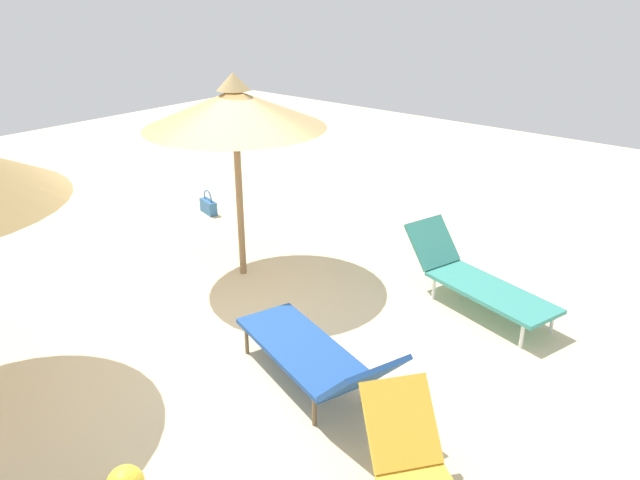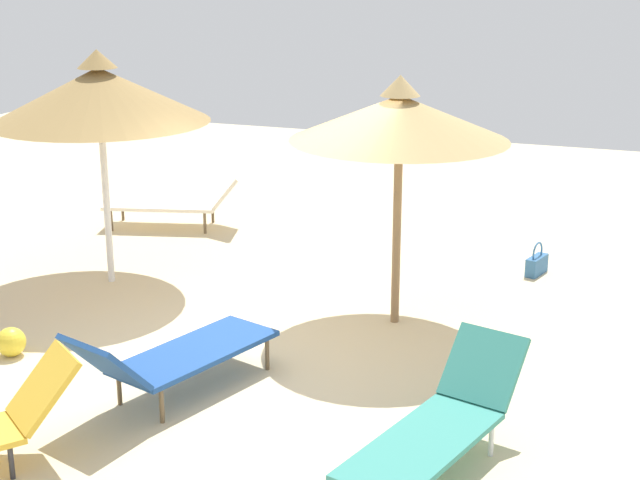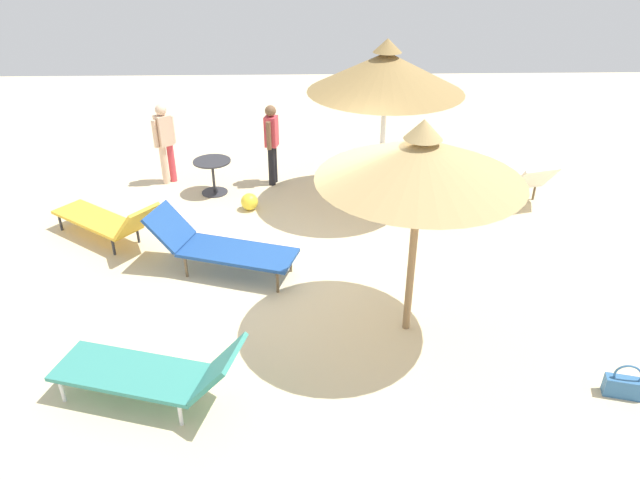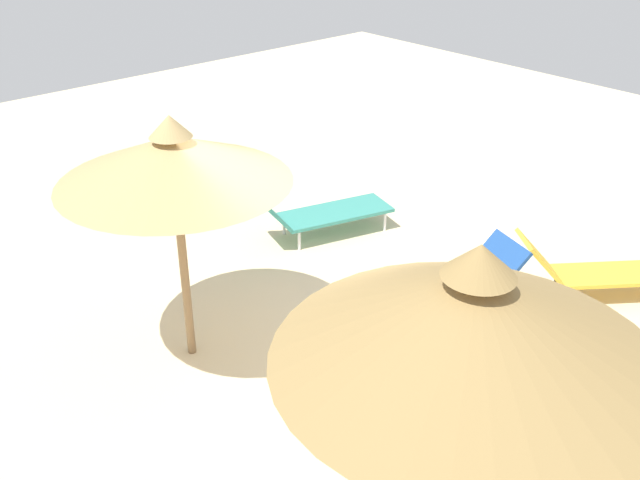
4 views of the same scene
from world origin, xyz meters
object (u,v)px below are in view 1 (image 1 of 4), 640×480
(lounge_chair_back, at_px, (474,277))
(handbag, at_px, (208,206))
(parasol_umbrella_near_left, at_px, (235,109))
(lounge_chair_center, at_px, (316,355))

(lounge_chair_back, distance_m, handbag, 5.11)
(lounge_chair_back, bearing_deg, handbag, 89.16)
(parasol_umbrella_near_left, relative_size, lounge_chair_back, 1.26)
(lounge_chair_center, bearing_deg, parasol_umbrella_near_left, 60.83)
(lounge_chair_back, relative_size, lounge_chair_center, 0.97)
(lounge_chair_back, height_order, lounge_chair_center, lounge_chair_center)
(lounge_chair_center, relative_size, handbag, 5.14)
(lounge_chair_center, distance_m, handbag, 5.45)
(parasol_umbrella_near_left, xyz_separation_m, handbag, (1.27, 2.20, -2.16))
(lounge_chair_center, bearing_deg, lounge_chair_back, -8.14)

